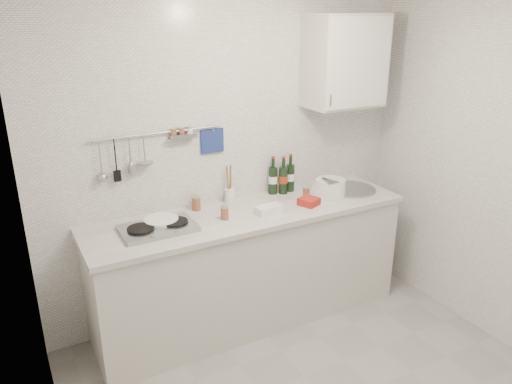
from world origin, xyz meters
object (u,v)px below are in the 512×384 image
Objects in this scene: wall_cabinet at (345,61)px; plate_stack_sink at (329,187)px; utensil_crock at (230,194)px; wine_bottles at (282,174)px; plate_stack_hob at (160,222)px.

plate_stack_sink is (-0.16, -0.10, -0.98)m from wall_cabinet.
utensil_crock is at bearing 165.73° from plate_stack_sink.
wine_bottles is at bearing 147.74° from plate_stack_sink.
plate_stack_hob is 0.85× the size of wine_bottles.
plate_stack_hob is at bearing -171.75° from wine_bottles.
wall_cabinet is 1.01m from wine_bottles.
wall_cabinet is at bearing 1.87° from plate_stack_hob.
wall_cabinet is 2.66× the size of plate_stack_hob.
wine_bottles is (1.08, 0.16, 0.13)m from plate_stack_hob.
plate_stack_sink is 0.82m from utensil_crock.
utensil_crock is (-0.47, -0.00, -0.08)m from wine_bottles.
plate_stack_sink reaches higher than plate_stack_hob.
plate_stack_hob is at bearing 178.09° from plate_stack_sink.
plate_stack_hob is at bearing -165.65° from utensil_crock.
plate_stack_sink is at bearing -1.91° from plate_stack_hob.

